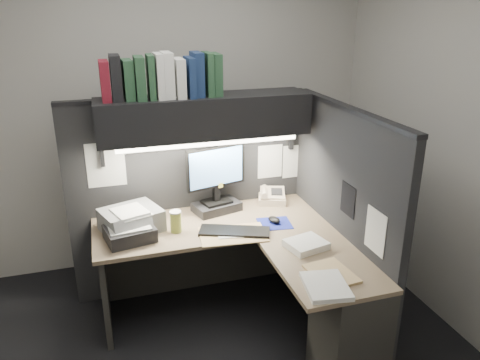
{
  "coord_description": "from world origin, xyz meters",
  "views": [
    {
      "loc": [
        -0.62,
        -2.53,
        2.26
      ],
      "look_at": [
        0.32,
        0.51,
        1.07
      ],
      "focal_mm": 35.0,
      "sensor_mm": 36.0,
      "label": 1
    }
  ],
  "objects_px": {
    "keyboard": "(235,231)",
    "overhead_shelf": "(205,116)",
    "monitor": "(216,186)",
    "printer": "(131,220)",
    "telephone": "(272,196)",
    "desk": "(277,289)",
    "coffee_cup": "(176,222)",
    "notebook_stack": "(130,233)"
  },
  "relations": [
    {
      "from": "monitor",
      "to": "overhead_shelf",
      "type": "bearing_deg",
      "value": 168.53
    },
    {
      "from": "telephone",
      "to": "monitor",
      "type": "bearing_deg",
      "value": -155.15
    },
    {
      "from": "keyboard",
      "to": "overhead_shelf",
      "type": "bearing_deg",
      "value": 126.58
    },
    {
      "from": "coffee_cup",
      "to": "printer",
      "type": "bearing_deg",
      "value": 157.91
    },
    {
      "from": "desk",
      "to": "overhead_shelf",
      "type": "bearing_deg",
      "value": 111.79
    },
    {
      "from": "desk",
      "to": "coffee_cup",
      "type": "relative_size",
      "value": 11.39
    },
    {
      "from": "overhead_shelf",
      "to": "keyboard",
      "type": "height_order",
      "value": "overhead_shelf"
    },
    {
      "from": "desk",
      "to": "keyboard",
      "type": "height_order",
      "value": "keyboard"
    },
    {
      "from": "telephone",
      "to": "printer",
      "type": "bearing_deg",
      "value": -151.73
    },
    {
      "from": "monitor",
      "to": "printer",
      "type": "bearing_deg",
      "value": 177.0
    },
    {
      "from": "coffee_cup",
      "to": "monitor",
      "type": "bearing_deg",
      "value": 35.55
    },
    {
      "from": "coffee_cup",
      "to": "notebook_stack",
      "type": "relative_size",
      "value": 0.47
    },
    {
      "from": "printer",
      "to": "notebook_stack",
      "type": "bearing_deg",
      "value": -118.77
    },
    {
      "from": "desk",
      "to": "monitor",
      "type": "relative_size",
      "value": 3.19
    },
    {
      "from": "printer",
      "to": "overhead_shelf",
      "type": "bearing_deg",
      "value": -6.24
    },
    {
      "from": "monitor",
      "to": "keyboard",
      "type": "relative_size",
      "value": 1.06
    },
    {
      "from": "desk",
      "to": "telephone",
      "type": "height_order",
      "value": "telephone"
    },
    {
      "from": "monitor",
      "to": "telephone",
      "type": "distance_m",
      "value": 0.52
    },
    {
      "from": "coffee_cup",
      "to": "printer",
      "type": "relative_size",
      "value": 0.38
    },
    {
      "from": "desk",
      "to": "printer",
      "type": "height_order",
      "value": "printer"
    },
    {
      "from": "desk",
      "to": "printer",
      "type": "relative_size",
      "value": 4.33
    },
    {
      "from": "desk",
      "to": "telephone",
      "type": "relative_size",
      "value": 7.4
    },
    {
      "from": "desk",
      "to": "notebook_stack",
      "type": "relative_size",
      "value": 5.33
    },
    {
      "from": "keyboard",
      "to": "notebook_stack",
      "type": "xyz_separation_m",
      "value": [
        -0.72,
        0.12,
        0.04
      ]
    },
    {
      "from": "monitor",
      "to": "telephone",
      "type": "relative_size",
      "value": 2.32
    },
    {
      "from": "desk",
      "to": "coffee_cup",
      "type": "xyz_separation_m",
      "value": [
        -0.59,
        0.49,
        0.36
      ]
    },
    {
      "from": "overhead_shelf",
      "to": "notebook_stack",
      "type": "relative_size",
      "value": 4.86
    },
    {
      "from": "keyboard",
      "to": "desk",
      "type": "bearing_deg",
      "value": -38.6
    },
    {
      "from": "printer",
      "to": "notebook_stack",
      "type": "relative_size",
      "value": 1.23
    },
    {
      "from": "desk",
      "to": "notebook_stack",
      "type": "xyz_separation_m",
      "value": [
        -0.92,
        0.46,
        0.33
      ]
    },
    {
      "from": "keyboard",
      "to": "printer",
      "type": "xyz_separation_m",
      "value": [
        -0.7,
        0.27,
        0.07
      ]
    },
    {
      "from": "overhead_shelf",
      "to": "notebook_stack",
      "type": "height_order",
      "value": "overhead_shelf"
    },
    {
      "from": "keyboard",
      "to": "coffee_cup",
      "type": "distance_m",
      "value": 0.43
    },
    {
      "from": "monitor",
      "to": "notebook_stack",
      "type": "distance_m",
      "value": 0.77
    },
    {
      "from": "coffee_cup",
      "to": "printer",
      "type": "distance_m",
      "value": 0.33
    },
    {
      "from": "monitor",
      "to": "printer",
      "type": "distance_m",
      "value": 0.7
    },
    {
      "from": "desk",
      "to": "coffee_cup",
      "type": "bearing_deg",
      "value": 140.12
    },
    {
      "from": "keyboard",
      "to": "printer",
      "type": "bearing_deg",
      "value": -179.07
    },
    {
      "from": "monitor",
      "to": "notebook_stack",
      "type": "relative_size",
      "value": 1.67
    },
    {
      "from": "telephone",
      "to": "printer",
      "type": "height_order",
      "value": "printer"
    },
    {
      "from": "notebook_stack",
      "to": "telephone",
      "type": "bearing_deg",
      "value": 16.24
    },
    {
      "from": "coffee_cup",
      "to": "desk",
      "type": "bearing_deg",
      "value": -39.88
    }
  ]
}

